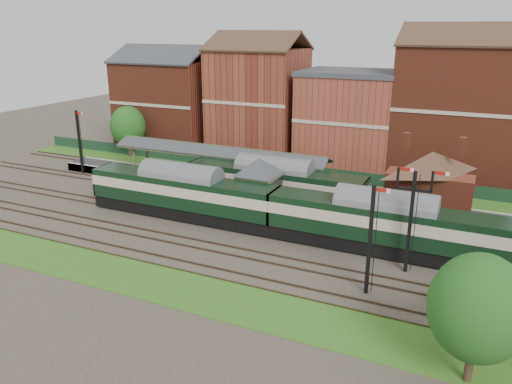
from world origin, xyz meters
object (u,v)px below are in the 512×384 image
at_px(signal_box, 259,186).
at_px(platform_railcar, 274,184).
at_px(dmu_train, 384,224).
at_px(semaphore_bracket, 412,215).

xyz_separation_m(signal_box, platform_railcar, (0.28, 3.25, -0.64)).
relative_size(dmu_train, platform_railcar, 3.07).
distance_m(signal_box, semaphore_bracket, 16.16).
relative_size(signal_box, platform_railcar, 0.32).
bearing_deg(semaphore_bracket, platform_railcar, 148.63).
height_order(signal_box, dmu_train, signal_box).
bearing_deg(semaphore_bracket, dmu_train, 132.80).
xyz_separation_m(dmu_train, platform_railcar, (-12.45, 6.50, -0.06)).
bearing_deg(dmu_train, semaphore_bracket, -47.20).
bearing_deg(signal_box, dmu_train, -14.33).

